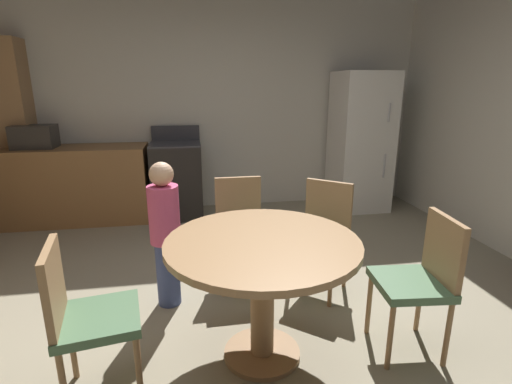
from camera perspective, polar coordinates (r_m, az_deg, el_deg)
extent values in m
plane|color=gray|center=(2.70, -2.14, -20.63)|extent=(14.00, 14.00, 0.00)
cube|color=beige|center=(5.10, -6.68, 12.86)|extent=(5.69, 0.12, 2.70)
cube|color=olive|center=(5.03, -25.58, 0.99)|extent=(1.72, 0.60, 0.90)
cube|color=#9E754C|center=(5.32, -32.52, 7.39)|extent=(0.44, 0.36, 2.10)
cube|color=black|center=(4.84, -11.68, 1.67)|extent=(0.60, 0.60, 0.90)
cube|color=#38383D|center=(4.75, -11.99, 7.06)|extent=(0.60, 0.60, 0.02)
cube|color=#38383D|center=(5.01, -11.94, 8.67)|extent=(0.60, 0.04, 0.18)
cube|color=white|center=(5.17, 15.34, 7.20)|extent=(0.68, 0.66, 1.76)
cylinder|color=#B2B2B7|center=(4.90, 19.29, 11.16)|extent=(0.02, 0.02, 0.22)
cylinder|color=#B2B2B7|center=(4.99, 18.62, 3.72)|extent=(0.02, 0.02, 0.30)
cube|color=#2D2B28|center=(5.05, -30.20, 7.16)|extent=(0.44, 0.32, 0.26)
cylinder|color=#9E754C|center=(2.54, 0.91, -22.84)|extent=(0.47, 0.47, 0.03)
cylinder|color=#9E754C|center=(2.34, 0.95, -16.23)|extent=(0.14, 0.14, 0.72)
cylinder|color=#9E754C|center=(2.17, 0.99, -7.68)|extent=(1.11, 1.11, 0.04)
cylinder|color=#9E754C|center=(2.46, -17.50, -19.34)|extent=(0.03, 0.03, 0.43)
cylinder|color=#9E754C|center=(2.19, -17.11, -24.35)|extent=(0.03, 0.03, 0.43)
cylinder|color=#9E754C|center=(2.49, -25.81, -19.86)|extent=(0.03, 0.03, 0.43)
cube|color=#4C704C|center=(2.20, -22.46, -17.13)|extent=(0.46, 0.46, 0.05)
cube|color=#9E754C|center=(2.12, -28.01, -12.57)|extent=(0.10, 0.38, 0.42)
cylinder|color=#9E754C|center=(3.06, 1.50, -11.19)|extent=(0.03, 0.03, 0.43)
cylinder|color=#9E754C|center=(3.02, -4.97, -11.67)|extent=(0.03, 0.03, 0.43)
cylinder|color=#9E754C|center=(3.36, 0.33, -8.60)|extent=(0.03, 0.03, 0.43)
cylinder|color=#9E754C|center=(3.32, -5.52, -8.99)|extent=(0.03, 0.03, 0.43)
cube|color=#4C704C|center=(3.09, -2.21, -6.13)|extent=(0.40, 0.40, 0.05)
cube|color=#9E754C|center=(3.19, -2.70, -1.43)|extent=(0.38, 0.04, 0.42)
cylinder|color=#9E754C|center=(2.45, 19.43, -19.73)|extent=(0.03, 0.03, 0.43)
cylinder|color=#9E754C|center=(2.71, 16.55, -15.73)|extent=(0.03, 0.03, 0.43)
cylinder|color=#9E754C|center=(2.59, 26.72, -18.44)|extent=(0.03, 0.03, 0.43)
cylinder|color=#9E754C|center=(2.84, 23.21, -14.85)|extent=(0.03, 0.03, 0.43)
cube|color=#4C704C|center=(2.53, 22.03, -12.61)|extent=(0.44, 0.44, 0.05)
cube|color=#9E754C|center=(2.52, 26.24, -7.88)|extent=(0.07, 0.38, 0.42)
cylinder|color=#9E754C|center=(2.93, 11.10, -12.81)|extent=(0.03, 0.03, 0.43)
cylinder|color=#9E754C|center=(3.04, 4.95, -11.43)|extent=(0.03, 0.03, 0.43)
cylinder|color=#9E754C|center=(3.22, 13.19, -10.20)|extent=(0.03, 0.03, 0.43)
cylinder|color=#9E754C|center=(3.32, 7.53, -9.06)|extent=(0.03, 0.03, 0.43)
cube|color=#4C704C|center=(3.02, 9.39, -6.84)|extent=(0.56, 0.56, 0.05)
cube|color=#9E754C|center=(3.11, 10.78, -2.13)|extent=(0.31, 0.27, 0.42)
cylinder|color=#3D4C84|center=(2.97, -13.00, -11.69)|extent=(0.17, 0.17, 0.50)
cylinder|color=#D14C7A|center=(2.80, -13.58, -3.28)|extent=(0.31, 0.31, 0.42)
sphere|color=#D6A884|center=(2.72, -13.98, 2.61)|extent=(0.17, 0.17, 0.17)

